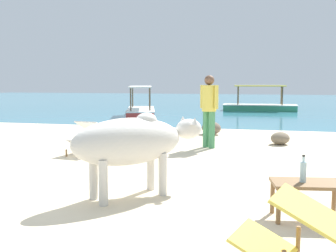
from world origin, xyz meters
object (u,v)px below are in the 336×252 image
(boat_red, at_px, (141,110))
(boat_green, at_px, (259,105))
(bottle, at_px, (303,171))
(person_standing, at_px, (209,106))
(low_bench_table, at_px, (308,188))
(deck_chair_far, at_px, (87,136))
(deck_chair_near, at_px, (285,230))
(cow, at_px, (132,142))

(boat_red, relative_size, boat_green, 1.03)
(bottle, xyz_separation_m, person_standing, (-1.65, 4.43, 0.41))
(bottle, bearing_deg, low_bench_table, 15.97)
(deck_chair_far, bearing_deg, deck_chair_near, 46.56)
(bottle, relative_size, person_standing, 0.18)
(bottle, height_order, deck_chair_far, bottle)
(bottle, bearing_deg, deck_chair_near, -99.42)
(cow, height_order, boat_red, boat_red)
(deck_chair_near, height_order, deck_chair_far, same)
(deck_chair_near, relative_size, boat_green, 0.24)
(bottle, height_order, person_standing, person_standing)
(deck_chair_far, xyz_separation_m, boat_green, (3.16, 13.40, -0.13))
(bottle, bearing_deg, cow, 169.51)
(boat_green, bearing_deg, deck_chair_near, -90.75)
(deck_chair_near, relative_size, boat_red, 0.23)
(deck_chair_far, bearing_deg, cow, 42.21)
(cow, xyz_separation_m, person_standing, (0.42, 4.04, 0.23))
(deck_chair_near, bearing_deg, cow, -30.16)
(boat_red, bearing_deg, deck_chair_near, 5.18)
(cow, xyz_separation_m, boat_green, (1.28, 16.04, -0.47))
(deck_chair_far, distance_m, person_standing, 2.75)
(low_bench_table, distance_m, deck_chair_far, 5.00)
(low_bench_table, height_order, deck_chair_near, deck_chair_near)
(cow, height_order, deck_chair_near, cow)
(cow, height_order, person_standing, person_standing)
(bottle, xyz_separation_m, deck_chair_near, (-0.24, -1.43, -0.15))
(boat_red, bearing_deg, person_standing, 11.12)
(low_bench_table, relative_size, bottle, 2.77)
(person_standing, bearing_deg, deck_chair_far, 155.61)
(person_standing, relative_size, boat_red, 0.42)
(low_bench_table, height_order, boat_red, boat_red)
(person_standing, bearing_deg, boat_green, 29.83)
(deck_chair_far, bearing_deg, person_standing, 128.40)
(boat_green, bearing_deg, deck_chair_far, -105.77)
(boat_red, bearing_deg, cow, 0.40)
(low_bench_table, distance_m, boat_green, 16.43)
(bottle, height_order, boat_red, boat_red)
(deck_chair_near, relative_size, person_standing, 0.54)
(deck_chair_near, height_order, boat_green, boat_green)
(boat_green, bearing_deg, boat_red, -140.60)
(cow, xyz_separation_m, low_bench_table, (2.13, -0.37, -0.37))
(boat_red, xyz_separation_m, boat_green, (4.90, 4.40, 0.00))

